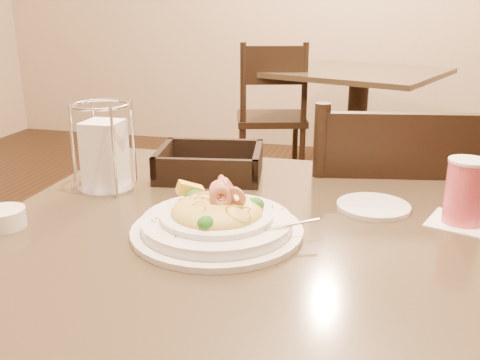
% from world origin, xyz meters
% --- Properties ---
extents(main_table, '(0.90, 0.90, 0.76)m').
position_xyz_m(main_table, '(0.00, 0.00, 0.52)').
color(main_table, black).
rests_on(main_table, ground).
extents(background_table, '(1.16, 1.16, 0.76)m').
position_xyz_m(background_table, '(0.12, 2.46, 0.52)').
color(background_table, black).
rests_on(background_table, ground).
extents(dining_chair_near, '(0.49, 0.49, 0.93)m').
position_xyz_m(dining_chair_near, '(0.26, 0.49, 0.50)').
color(dining_chair_near, black).
rests_on(dining_chair_near, ground).
extents(dining_chair_far, '(0.52, 0.52, 0.93)m').
position_xyz_m(dining_chair_far, '(-0.40, 2.36, 0.50)').
color(dining_chair_far, black).
rests_on(dining_chair_far, ground).
extents(pasta_bowl, '(0.32, 0.30, 0.10)m').
position_xyz_m(pasta_bowl, '(-0.02, -0.04, 0.79)').
color(pasta_bowl, white).
rests_on(pasta_bowl, main_table).
extents(drink_glass, '(0.14, 0.14, 0.12)m').
position_xyz_m(drink_glass, '(0.39, 0.11, 0.82)').
color(drink_glass, white).
rests_on(drink_glass, main_table).
extents(bread_basket, '(0.26, 0.23, 0.06)m').
position_xyz_m(bread_basket, '(-0.14, 0.27, 0.78)').
color(bread_basket, black).
rests_on(bread_basket, main_table).
extents(napkin_caddy, '(0.12, 0.12, 0.19)m').
position_xyz_m(napkin_caddy, '(-0.32, 0.13, 0.84)').
color(napkin_caddy, silver).
rests_on(napkin_caddy, main_table).
extents(side_plate, '(0.18, 0.18, 0.01)m').
position_xyz_m(side_plate, '(0.23, 0.15, 0.77)').
color(side_plate, white).
rests_on(side_plate, main_table).
extents(butter_ramekin, '(0.10, 0.10, 0.03)m').
position_xyz_m(butter_ramekin, '(-0.40, -0.11, 0.78)').
color(butter_ramekin, white).
rests_on(butter_ramekin, main_table).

